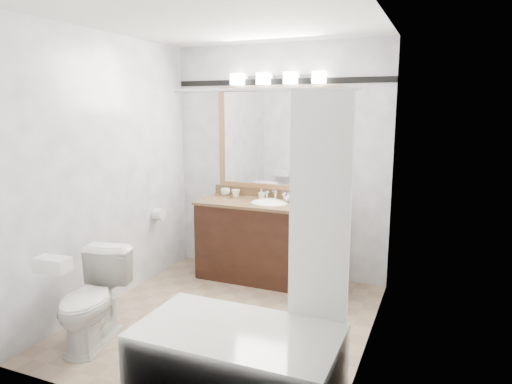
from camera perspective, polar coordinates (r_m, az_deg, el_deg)
room at (r=3.79m, az=-3.84°, el=1.63°), size 2.42×2.62×2.52m
vanity at (r=4.88m, az=1.62°, el=-6.03°), size 1.53×0.58×0.97m
mirror at (r=4.94m, az=2.80°, el=6.65°), size 1.40×0.04×1.10m
vanity_light_bar at (r=4.88m, az=2.65°, el=14.04°), size 1.02×0.14×0.12m
accent_stripe at (r=4.94m, az=2.91°, el=13.61°), size 2.40×0.01×0.06m
bathtub at (r=3.12m, az=-1.74°, el=-19.45°), size 1.30×0.75×1.96m
tp_roll at (r=5.03m, az=-12.05°, el=-2.72°), size 0.11×0.12×0.12m
toilet at (r=3.86m, az=-19.74°, el=-12.60°), size 0.56×0.78×0.72m
tissue_box at (r=3.49m, az=-24.09°, el=-8.26°), size 0.25×0.16×0.10m
coffee_maker at (r=4.55m, az=9.30°, el=0.16°), size 0.18×0.22×0.34m
cup_left at (r=5.17m, az=-3.85°, el=0.02°), size 0.13×0.13×0.08m
cup_right at (r=5.07m, az=-2.55°, el=-0.18°), size 0.10×0.10×0.08m
soap_bottle_a at (r=4.97m, az=0.69°, el=-0.24°), size 0.06×0.06×0.11m
soap_bottle_b at (r=4.84m, az=4.04°, el=-0.65°), size 0.09×0.09×0.09m
soap_bar at (r=4.89m, az=2.01°, el=-0.95°), size 0.08×0.06×0.02m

